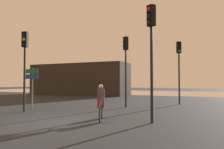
% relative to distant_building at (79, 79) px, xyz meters
% --- Properties ---
extents(ground_plane, '(120.00, 120.00, 0.00)m').
position_rel_distant_building_xyz_m(ground_plane, '(10.63, -18.28, -2.13)').
color(ground_plane, black).
extents(water_strip, '(80.00, 16.00, 0.01)m').
position_rel_distant_building_xyz_m(water_strip, '(10.63, 10.00, -2.13)').
color(water_strip, '#9E937F').
rests_on(water_strip, ground).
extents(distant_building, '(14.08, 4.00, 4.26)m').
position_rel_distant_building_xyz_m(distant_building, '(0.00, 0.00, 0.00)').
color(distant_building, '#2D2823').
rests_on(distant_building, ground).
extents(traffic_light_near_right, '(0.40, 0.42, 4.99)m').
position_rel_distant_building_xyz_m(traffic_light_near_right, '(14.54, -16.76, 1.31)').
color(traffic_light_near_right, black).
rests_on(traffic_light_near_right, ground).
extents(traffic_light_center, '(0.40, 0.42, 4.84)m').
position_rel_distant_building_xyz_m(traffic_light_center, '(11.50, -11.80, 1.22)').
color(traffic_light_center, black).
rests_on(traffic_light_center, ground).
extents(traffic_light_far_right, '(0.40, 0.42, 4.88)m').
position_rel_distant_building_xyz_m(traffic_light_far_right, '(14.58, -8.23, 1.24)').
color(traffic_light_far_right, black).
rests_on(traffic_light_far_right, ground).
extents(traffic_light_near_left, '(0.37, 0.39, 4.65)m').
position_rel_distant_building_xyz_m(traffic_light_near_left, '(7.00, -16.42, 1.09)').
color(traffic_light_near_left, black).
rests_on(traffic_light_near_left, ground).
extents(direction_sign_post, '(1.10, 0.15, 2.60)m').
position_rel_distant_building_xyz_m(direction_sign_post, '(6.53, -15.35, -0.33)').
color(direction_sign_post, slate).
rests_on(direction_sign_post, ground).
extents(cyclist, '(0.75, 1.59, 1.62)m').
position_rel_distant_building_xyz_m(cyclist, '(12.36, -17.19, -1.31)').
color(cyclist, black).
rests_on(cyclist, ground).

